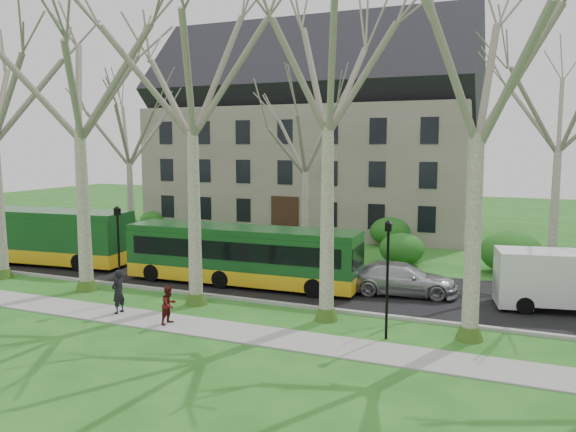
# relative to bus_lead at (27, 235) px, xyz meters

# --- Properties ---
(ground) EXTENTS (120.00, 120.00, 0.00)m
(ground) POSITION_rel_bus_lead_xyz_m (16.85, -3.95, -1.71)
(ground) COLOR #215F1B
(ground) RESTS_ON ground
(sidewalk) EXTENTS (70.00, 2.00, 0.06)m
(sidewalk) POSITION_rel_bus_lead_xyz_m (16.85, -6.45, -1.68)
(sidewalk) COLOR gray
(sidewalk) RESTS_ON ground
(road) EXTENTS (80.00, 8.00, 0.06)m
(road) POSITION_rel_bus_lead_xyz_m (16.85, 1.55, -1.68)
(road) COLOR black
(road) RESTS_ON ground
(curb) EXTENTS (80.00, 0.25, 0.14)m
(curb) POSITION_rel_bus_lead_xyz_m (16.85, -2.45, -1.64)
(curb) COLOR #A5A39E
(curb) RESTS_ON ground
(building) EXTENTS (26.50, 12.20, 16.00)m
(building) POSITION_rel_bus_lead_xyz_m (10.85, 20.05, 6.36)
(building) COLOR slate
(building) RESTS_ON ground
(tree_row_verge) EXTENTS (49.00, 7.00, 14.00)m
(tree_row_verge) POSITION_rel_bus_lead_xyz_m (16.85, -3.65, 5.29)
(tree_row_verge) COLOR gray
(tree_row_verge) RESTS_ON ground
(tree_row_far) EXTENTS (33.00, 7.00, 12.00)m
(tree_row_far) POSITION_rel_bus_lead_xyz_m (15.52, 7.05, 4.29)
(tree_row_far) COLOR gray
(tree_row_far) RESTS_ON ground
(lamp_row) EXTENTS (36.22, 0.22, 4.30)m
(lamp_row) POSITION_rel_bus_lead_xyz_m (16.85, -4.95, 0.87)
(lamp_row) COLOR black
(lamp_row) RESTS_ON ground
(hedges) EXTENTS (30.60, 8.60, 2.00)m
(hedges) POSITION_rel_bus_lead_xyz_m (12.19, 10.05, -0.71)
(hedges) COLOR #205618
(hedges) RESTS_ON ground
(bus_lead) EXTENTS (13.37, 3.97, 3.29)m
(bus_lead) POSITION_rel_bus_lead_xyz_m (0.00, 0.00, 0.00)
(bus_lead) COLOR #14481B
(bus_lead) RESTS_ON road
(bus_follow) EXTENTS (12.08, 2.89, 3.00)m
(bus_follow) POSITION_rel_bus_lead_xyz_m (14.33, 0.11, -0.15)
(bus_follow) COLOR #14481B
(bus_follow) RESTS_ON road
(sedan) EXTENTS (5.36, 2.76, 1.49)m
(sedan) POSITION_rel_bus_lead_xyz_m (22.20, 1.23, -0.90)
(sedan) COLOR #A7A7AC
(sedan) RESTS_ON road
(van_a) EXTENTS (6.06, 3.09, 2.52)m
(van_a) POSITION_rel_bus_lead_xyz_m (29.21, 1.35, -0.38)
(van_a) COLOR silver
(van_a) RESTS_ON road
(pedestrian_a) EXTENTS (0.45, 0.68, 1.84)m
(pedestrian_a) POSITION_rel_bus_lead_xyz_m (11.83, -6.27, -0.72)
(pedestrian_a) COLOR black
(pedestrian_a) RESTS_ON sidewalk
(pedestrian_b) EXTENTS (0.66, 0.80, 1.51)m
(pedestrian_b) POSITION_rel_bus_lead_xyz_m (14.60, -6.63, -0.89)
(pedestrian_b) COLOR #4E1311
(pedestrian_b) RESTS_ON sidewalk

